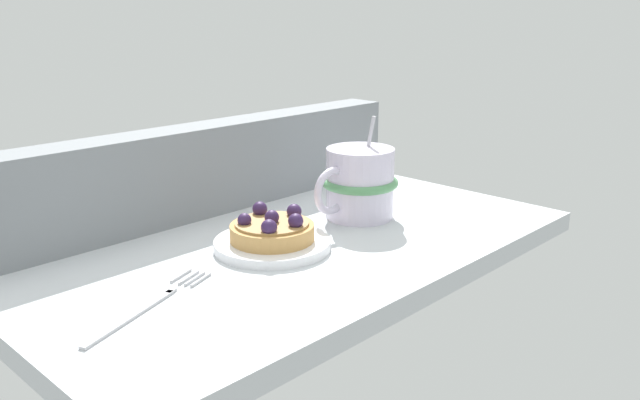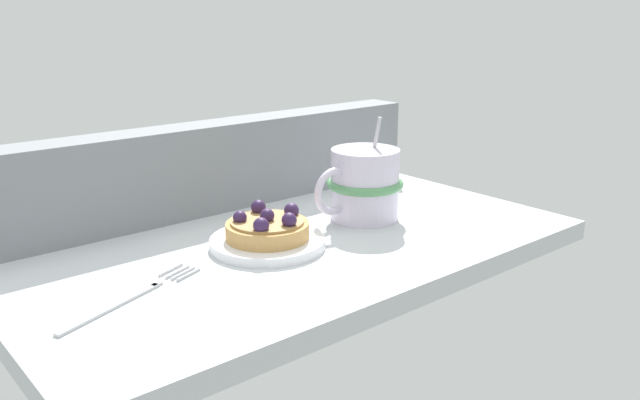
# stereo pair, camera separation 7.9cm
# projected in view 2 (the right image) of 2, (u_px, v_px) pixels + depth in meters

# --- Properties ---
(ground_plane) EXTENTS (0.67, 0.39, 0.02)m
(ground_plane) POSITION_uv_depth(u_px,v_px,m) (289.00, 248.00, 0.79)
(ground_plane) COLOR silver
(window_rail_back) EXTENTS (0.66, 0.06, 0.12)m
(window_rail_back) POSITION_uv_depth(u_px,v_px,m) (214.00, 166.00, 0.89)
(window_rail_back) COLOR gray
(window_rail_back) RESTS_ON ground_plane
(dessert_plate) EXTENTS (0.13, 0.13, 0.01)m
(dessert_plate) POSITION_uv_depth(u_px,v_px,m) (268.00, 243.00, 0.76)
(dessert_plate) COLOR white
(dessert_plate) RESTS_ON ground_plane
(raspberry_tart) EXTENTS (0.10, 0.10, 0.04)m
(raspberry_tart) POSITION_uv_depth(u_px,v_px,m) (268.00, 227.00, 0.75)
(raspberry_tart) COLOR tan
(raspberry_tart) RESTS_ON dessert_plate
(coffee_mug) EXTENTS (0.13, 0.10, 0.13)m
(coffee_mug) POSITION_uv_depth(u_px,v_px,m) (366.00, 185.00, 0.84)
(coffee_mug) COLOR silver
(coffee_mug) RESTS_ON ground_plane
(dessert_fork) EXTENTS (0.17, 0.08, 0.01)m
(dessert_fork) POSITION_uv_depth(u_px,v_px,m) (133.00, 295.00, 0.62)
(dessert_fork) COLOR #B7B7BC
(dessert_fork) RESTS_ON ground_plane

